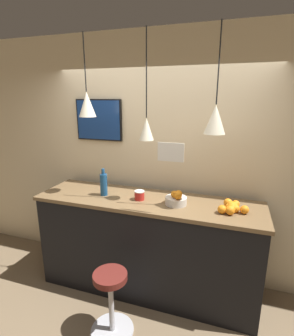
# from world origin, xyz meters

# --- Properties ---
(ground_plane) EXTENTS (14.00, 14.00, 0.00)m
(ground_plane) POSITION_xyz_m (0.00, 0.00, 0.00)
(ground_plane) COLOR #756047
(back_wall) EXTENTS (8.00, 0.06, 2.90)m
(back_wall) POSITION_xyz_m (0.00, 1.07, 1.45)
(back_wall) COLOR beige
(back_wall) RESTS_ON ground_plane
(service_counter) EXTENTS (2.44, 0.68, 1.11)m
(service_counter) POSITION_xyz_m (0.00, 0.62, 0.56)
(service_counter) COLOR black
(service_counter) RESTS_ON ground_plane
(bar_stool) EXTENTS (0.41, 0.41, 0.64)m
(bar_stool) POSITION_xyz_m (-0.12, -0.06, 0.39)
(bar_stool) COLOR #B7B7BC
(bar_stool) RESTS_ON ground_plane
(fruit_bowl) EXTENTS (0.22, 0.22, 0.16)m
(fruit_bowl) POSITION_xyz_m (0.33, 0.58, 1.17)
(fruit_bowl) COLOR beige
(fruit_bowl) RESTS_ON service_counter
(orange_pile) EXTENTS (0.28, 0.28, 0.09)m
(orange_pile) POSITION_xyz_m (0.87, 0.60, 1.15)
(orange_pile) COLOR orange
(orange_pile) RESTS_ON service_counter
(juice_bottle) EXTENTS (0.08, 0.08, 0.31)m
(juice_bottle) POSITION_xyz_m (-0.50, 0.59, 1.24)
(juice_bottle) COLOR navy
(juice_bottle) RESTS_ON service_counter
(spread_jar) EXTENTS (0.11, 0.11, 0.10)m
(spread_jar) POSITION_xyz_m (-0.07, 0.59, 1.16)
(spread_jar) COLOR red
(spread_jar) RESTS_ON service_counter
(pendant_lamp_left) EXTENTS (0.18, 0.18, 0.83)m
(pendant_lamp_left) POSITION_xyz_m (-0.66, 0.61, 2.10)
(pendant_lamp_left) COLOR black
(pendant_lamp_middle) EXTENTS (0.15, 0.15, 1.05)m
(pendant_lamp_middle) POSITION_xyz_m (0.00, 0.61, 1.88)
(pendant_lamp_middle) COLOR black
(pendant_lamp_right) EXTENTS (0.20, 0.20, 0.95)m
(pendant_lamp_right) POSITION_xyz_m (0.66, 0.61, 1.98)
(pendant_lamp_right) COLOR black
(mounted_tv) EXTENTS (0.60, 0.04, 0.50)m
(mounted_tv) POSITION_xyz_m (-0.76, 1.02, 1.90)
(mounted_tv) COLOR black
(hanging_menu_board) EXTENTS (0.24, 0.01, 0.17)m
(hanging_menu_board) POSITION_xyz_m (0.31, 0.37, 1.70)
(hanging_menu_board) COLOR white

